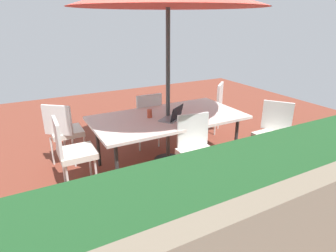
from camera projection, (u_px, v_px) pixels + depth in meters
The scene contains 11 objects.
ground_plane at pixel (168, 163), 4.51m from camera, with size 10.00×10.00×0.02m, color brown.
hedge_row at pixel (304, 215), 2.35m from camera, with size 6.30×0.78×1.25m, color #1E4C23.
dining_table at pixel (168, 119), 4.25m from camera, with size 2.24×1.18×0.78m.
chair_north at pixel (197, 148), 3.73m from camera, with size 0.48×0.49×0.98m.
chair_east at pixel (72, 150), 3.68m from camera, with size 0.47×0.46×0.98m.
chair_northwest at pixel (274, 132), 4.27m from camera, with size 0.58×0.58×0.98m.
chair_southwest at pixel (212, 105), 5.59m from camera, with size 0.59×0.59×0.98m.
chair_southeast at pixel (64, 130), 4.35m from camera, with size 0.58×0.58×0.98m.
chair_south at pixel (146, 117), 4.90m from camera, with size 0.46×0.47×0.98m.
laptop at pixel (172, 117), 4.06m from camera, with size 0.40×0.38×0.21m.
cup at pixel (150, 113), 4.16m from camera, with size 0.07×0.07×0.12m, color #CC4C33.
Camera 1 is at (1.91, 3.53, 2.15)m, focal length 30.52 mm.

